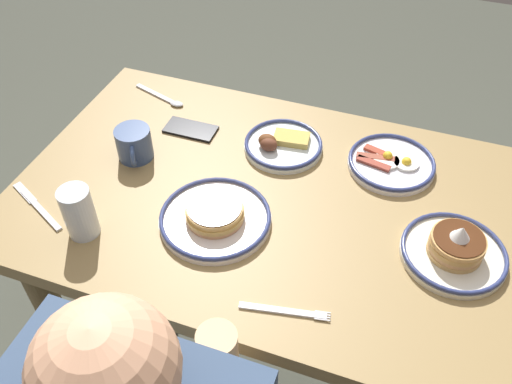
{
  "coord_description": "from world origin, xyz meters",
  "views": [
    {
      "loc": [
        -0.27,
        0.9,
        1.69
      ],
      "look_at": [
        0.04,
        0.03,
        0.77
      ],
      "focal_mm": 38.14,
      "sensor_mm": 36.0,
      "label": 1
    }
  ],
  "objects_px": {
    "coffee_mug": "(134,144)",
    "tea_spoon": "(166,99)",
    "plate_far_side": "(455,250)",
    "plate_center_pancakes": "(215,217)",
    "drinking_glass": "(80,214)",
    "cell_phone": "(191,129)",
    "plate_far_companion": "(391,163)",
    "butter_knife": "(37,206)",
    "plate_near_main": "(282,144)",
    "fork_near": "(285,311)"
  },
  "relations": [
    {
      "from": "cell_phone",
      "to": "tea_spoon",
      "type": "relative_size",
      "value": 0.79
    },
    {
      "from": "cell_phone",
      "to": "coffee_mug",
      "type": "bearing_deg",
      "value": 59.01
    },
    {
      "from": "plate_near_main",
      "to": "cell_phone",
      "type": "distance_m",
      "value": 0.27
    },
    {
      "from": "plate_near_main",
      "to": "drinking_glass",
      "type": "distance_m",
      "value": 0.55
    },
    {
      "from": "butter_knife",
      "to": "plate_near_main",
      "type": "bearing_deg",
      "value": -140.38
    },
    {
      "from": "plate_center_pancakes",
      "to": "tea_spoon",
      "type": "height_order",
      "value": "plate_center_pancakes"
    },
    {
      "from": "plate_center_pancakes",
      "to": "cell_phone",
      "type": "bearing_deg",
      "value": -56.0
    },
    {
      "from": "plate_far_companion",
      "to": "butter_knife",
      "type": "distance_m",
      "value": 0.89
    },
    {
      "from": "plate_center_pancakes",
      "to": "tea_spoon",
      "type": "bearing_deg",
      "value": -50.66
    },
    {
      "from": "plate_far_companion",
      "to": "butter_knife",
      "type": "relative_size",
      "value": 1.13
    },
    {
      "from": "plate_near_main",
      "to": "fork_near",
      "type": "relative_size",
      "value": 1.13
    },
    {
      "from": "plate_near_main",
      "to": "drinking_glass",
      "type": "relative_size",
      "value": 1.64
    },
    {
      "from": "fork_near",
      "to": "butter_knife",
      "type": "relative_size",
      "value": 0.93
    },
    {
      "from": "plate_far_companion",
      "to": "tea_spoon",
      "type": "relative_size",
      "value": 1.24
    },
    {
      "from": "plate_center_pancakes",
      "to": "plate_far_side",
      "type": "xyz_separation_m",
      "value": [
        -0.54,
        -0.08,
        0.0
      ]
    },
    {
      "from": "coffee_mug",
      "to": "fork_near",
      "type": "height_order",
      "value": "coffee_mug"
    },
    {
      "from": "plate_far_companion",
      "to": "drinking_glass",
      "type": "bearing_deg",
      "value": 36.45
    },
    {
      "from": "plate_near_main",
      "to": "plate_far_side",
      "type": "xyz_separation_m",
      "value": [
        -0.47,
        0.23,
        0.01
      ]
    },
    {
      "from": "plate_center_pancakes",
      "to": "cell_phone",
      "type": "height_order",
      "value": "plate_center_pancakes"
    },
    {
      "from": "cell_phone",
      "to": "tea_spoon",
      "type": "height_order",
      "value": "tea_spoon"
    },
    {
      "from": "plate_near_main",
      "to": "plate_far_companion",
      "type": "xyz_separation_m",
      "value": [
        -0.29,
        -0.03,
        -0.0
      ]
    },
    {
      "from": "cell_phone",
      "to": "plate_center_pancakes",
      "type": "bearing_deg",
      "value": 123.57
    },
    {
      "from": "plate_center_pancakes",
      "to": "tea_spoon",
      "type": "relative_size",
      "value": 1.46
    },
    {
      "from": "plate_far_companion",
      "to": "drinking_glass",
      "type": "xyz_separation_m",
      "value": [
        0.63,
        0.46,
        0.05
      ]
    },
    {
      "from": "cell_phone",
      "to": "drinking_glass",
      "type": "bearing_deg",
      "value": 79.84
    },
    {
      "from": "coffee_mug",
      "to": "tea_spoon",
      "type": "bearing_deg",
      "value": -80.51
    },
    {
      "from": "plate_far_side",
      "to": "cell_phone",
      "type": "relative_size",
      "value": 1.62
    },
    {
      "from": "fork_near",
      "to": "butter_knife",
      "type": "bearing_deg",
      "value": -7.04
    },
    {
      "from": "coffee_mug",
      "to": "fork_near",
      "type": "distance_m",
      "value": 0.61
    },
    {
      "from": "coffee_mug",
      "to": "drinking_glass",
      "type": "distance_m",
      "value": 0.28
    },
    {
      "from": "plate_near_main",
      "to": "plate_far_side",
      "type": "bearing_deg",
      "value": 154.4
    },
    {
      "from": "coffee_mug",
      "to": "butter_knife",
      "type": "bearing_deg",
      "value": 60.88
    },
    {
      "from": "coffee_mug",
      "to": "cell_phone",
      "type": "distance_m",
      "value": 0.18
    },
    {
      "from": "plate_near_main",
      "to": "cell_phone",
      "type": "height_order",
      "value": "plate_near_main"
    },
    {
      "from": "plate_center_pancakes",
      "to": "drinking_glass",
      "type": "distance_m",
      "value": 0.3
    },
    {
      "from": "plate_near_main",
      "to": "cell_phone",
      "type": "relative_size",
      "value": 1.47
    },
    {
      "from": "plate_far_companion",
      "to": "butter_knife",
      "type": "height_order",
      "value": "plate_far_companion"
    },
    {
      "from": "coffee_mug",
      "to": "cell_phone",
      "type": "relative_size",
      "value": 0.82
    },
    {
      "from": "plate_near_main",
      "to": "coffee_mug",
      "type": "relative_size",
      "value": 1.8
    },
    {
      "from": "plate_center_pancakes",
      "to": "tea_spoon",
      "type": "xyz_separation_m",
      "value": [
        0.33,
        -0.41,
        -0.01
      ]
    },
    {
      "from": "drinking_glass",
      "to": "tea_spoon",
      "type": "relative_size",
      "value": 0.71
    },
    {
      "from": "plate_far_side",
      "to": "plate_center_pancakes",
      "type": "bearing_deg",
      "value": 8.64
    },
    {
      "from": "fork_near",
      "to": "tea_spoon",
      "type": "height_order",
      "value": "tea_spoon"
    },
    {
      "from": "coffee_mug",
      "to": "tea_spoon",
      "type": "xyz_separation_m",
      "value": [
        0.04,
        -0.26,
        -0.04
      ]
    },
    {
      "from": "coffee_mug",
      "to": "tea_spoon",
      "type": "height_order",
      "value": "coffee_mug"
    },
    {
      "from": "plate_far_companion",
      "to": "drinking_glass",
      "type": "distance_m",
      "value": 0.78
    },
    {
      "from": "plate_center_pancakes",
      "to": "coffee_mug",
      "type": "distance_m",
      "value": 0.32
    },
    {
      "from": "tea_spoon",
      "to": "fork_near",
      "type": "bearing_deg",
      "value": 133.72
    },
    {
      "from": "plate_far_side",
      "to": "fork_near",
      "type": "xyz_separation_m",
      "value": [
        0.31,
        0.26,
        -0.02
      ]
    },
    {
      "from": "coffee_mug",
      "to": "drinking_glass",
      "type": "height_order",
      "value": "drinking_glass"
    }
  ]
}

